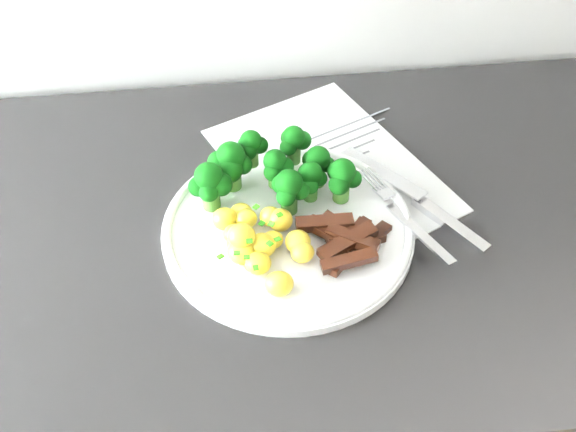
{
  "coord_description": "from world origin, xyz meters",
  "views": [
    {
      "loc": [
        -0.27,
        1.07,
        1.56
      ],
      "look_at": [
        -0.2,
        1.66,
        0.94
      ],
      "focal_mm": 44.73,
      "sensor_mm": 36.0,
      "label": 1
    }
  ],
  "objects": [
    {
      "name": "potatoes",
      "position": [
        -0.24,
        1.63,
        0.94
      ],
      "size": [
        0.11,
        0.14,
        0.04
      ],
      "color": "yellow",
      "rests_on": "plate"
    },
    {
      "name": "beef_strips",
      "position": [
        -0.14,
        1.62,
        0.94
      ],
      "size": [
        0.12,
        0.1,
        0.03
      ],
      "color": "black",
      "rests_on": "plate"
    },
    {
      "name": "plate",
      "position": [
        -0.2,
        1.66,
        0.92
      ],
      "size": [
        0.31,
        0.31,
        0.02
      ],
      "color": "white",
      "rests_on": "counter"
    },
    {
      "name": "knife",
      "position": [
        -0.02,
        1.67,
        0.92
      ],
      "size": [
        0.15,
        0.2,
        0.03
      ],
      "color": "silver",
      "rests_on": "plate"
    },
    {
      "name": "recipe_paper",
      "position": [
        -0.13,
        1.77,
        0.92
      ],
      "size": [
        0.33,
        0.38,
        0.0
      ],
      "color": "white",
      "rests_on": "counter"
    },
    {
      "name": "fork",
      "position": [
        -0.06,
        1.65,
        0.93
      ],
      "size": [
        0.08,
        0.17,
        0.02
      ],
      "color": "silver",
      "rests_on": "plate"
    },
    {
      "name": "broccoli",
      "position": [
        -0.21,
        1.72,
        0.96
      ],
      "size": [
        0.21,
        0.12,
        0.07
      ],
      "color": "#366A21",
      "rests_on": "plate"
    },
    {
      "name": "counter",
      "position": [
        -0.1,
        1.67,
        0.46
      ],
      "size": [
        2.44,
        0.61,
        0.91
      ],
      "color": "black",
      "rests_on": "ground"
    }
  ]
}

